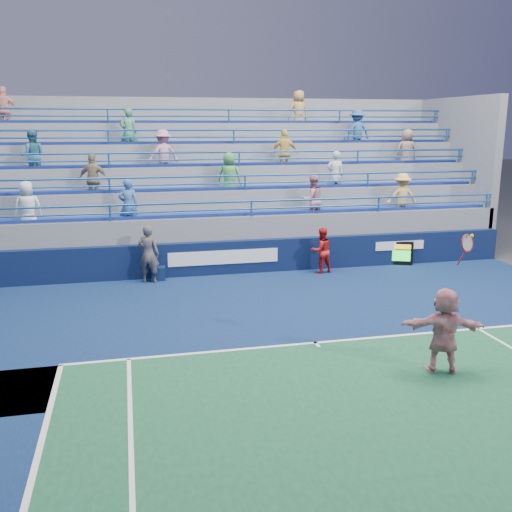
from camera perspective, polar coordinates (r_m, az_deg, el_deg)
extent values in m
plane|color=#333538|center=(13.01, 5.97, -8.71)|extent=(120.00, 120.00, 0.00)
cube|color=#0E1D48|center=(14.97, 3.26, -5.67)|extent=(18.00, 8.40, 0.02)
cube|color=white|center=(13.00, 5.97, -8.62)|extent=(11.00, 0.10, 0.01)
cube|color=white|center=(12.91, 6.11, -8.78)|extent=(0.08, 0.30, 0.01)
cube|color=#0A1837|center=(18.84, -0.33, -0.02)|extent=(18.00, 0.30, 1.10)
cube|color=white|center=(18.49, -3.25, -0.13)|extent=(3.60, 0.02, 0.45)
cube|color=white|center=(20.40, 14.18, 1.03)|extent=(1.80, 0.02, 0.30)
cube|color=slate|center=(21.66, -2.02, 1.70)|extent=(18.00, 5.60, 1.10)
cube|color=slate|center=(21.59, -2.03, 2.68)|extent=(18.00, 5.60, 1.85)
cube|color=#152F96|center=(19.16, -0.72, 4.31)|extent=(17.40, 0.45, 0.10)
cylinder|color=#1B5297|center=(18.71, -0.47, 5.50)|extent=(18.00, 0.07, 0.07)
cube|color=slate|center=(22.01, -2.28, 3.86)|extent=(18.00, 4.60, 2.60)
cube|color=#152F96|center=(20.03, -1.33, 6.86)|extent=(17.40, 0.45, 0.10)
cylinder|color=#1B5297|center=(19.60, -1.10, 8.04)|extent=(18.00, 0.07, 0.07)
cube|color=slate|center=(22.44, -2.53, 5.01)|extent=(18.00, 3.60, 3.35)
cube|color=#152F96|center=(20.95, -1.90, 9.18)|extent=(17.40, 0.45, 0.10)
cylinder|color=#1B5297|center=(20.53, -1.69, 10.36)|extent=(18.00, 0.07, 0.07)
cube|color=slate|center=(22.88, -2.76, 6.11)|extent=(18.00, 2.60, 4.10)
cube|color=#152F96|center=(21.89, -2.42, 11.31)|extent=(17.40, 0.45, 0.10)
cylinder|color=#1B5297|center=(21.49, -2.24, 12.48)|extent=(18.00, 0.07, 0.07)
cube|color=slate|center=(23.33, -2.99, 7.16)|extent=(18.00, 1.60, 4.85)
cube|color=#152F96|center=(22.87, -2.91, 13.26)|extent=(17.40, 0.45, 0.10)
cylinder|color=#1B5297|center=(22.48, -2.74, 14.41)|extent=(18.00, 0.07, 0.07)
imported|color=tan|center=(23.55, 4.28, 14.16)|extent=(0.92, 0.69, 1.70)
imported|color=#ECC55C|center=(21.34, 2.89, 10.27)|extent=(1.01, 0.46, 1.70)
imported|color=#87785A|center=(19.63, -15.93, 7.35)|extent=(1.07, 0.67, 1.70)
imported|color=#2D6987|center=(20.76, -21.44, 9.32)|extent=(0.87, 0.70, 1.70)
imported|color=#BBBCC1|center=(20.94, 7.90, 8.05)|extent=(0.67, 0.48, 1.70)
imported|color=silver|center=(18.93, -21.85, 4.43)|extent=(0.93, 0.71, 1.70)
imported|color=#2E588C|center=(23.32, 10.05, 12.17)|extent=(1.17, 0.76, 1.70)
imported|color=#3F8A5F|center=(21.52, -12.62, 12.00)|extent=(0.67, 0.49, 1.70)
imported|color=#408D45|center=(19.91, -2.69, 7.91)|extent=(0.93, 0.71, 1.70)
imported|color=#C78192|center=(20.59, -9.26, 10.02)|extent=(1.23, 0.92, 1.70)
imported|color=#F8A4A0|center=(22.89, -23.81, 13.15)|extent=(1.05, 0.57, 1.70)
imported|color=#C57F90|center=(19.69, 5.65, 5.61)|extent=(0.92, 0.77, 1.70)
imported|color=#315D93|center=(18.69, -12.65, 4.96)|extent=(0.65, 0.45, 1.70)
imported|color=#9A7567|center=(23.14, 14.82, 10.07)|extent=(0.88, 0.62, 1.70)
imported|color=#E5B259|center=(20.98, 14.37, 5.72)|extent=(1.18, 0.79, 1.70)
cube|color=black|center=(20.45, 13.75, 0.27)|extent=(1.17, 0.55, 0.83)
cube|color=gold|center=(20.33, 13.88, 0.91)|extent=(1.02, 0.02, 0.17)
cube|color=#19E533|center=(20.40, 13.84, 0.05)|extent=(1.02, 0.02, 0.38)
cube|color=#0D1D41|center=(18.24, -9.76, -1.73)|extent=(0.45, 0.45, 0.43)
cube|color=#0D1D41|center=(18.33, -9.84, -0.42)|extent=(0.43, 0.07, 0.34)
imported|color=white|center=(11.84, 18.29, -7.09)|extent=(1.69, 0.97, 1.73)
torus|color=#AC1521|center=(11.56, 20.38, 1.22)|extent=(0.36, 0.20, 0.35)
cylinder|color=#AC1521|center=(11.57, 19.86, -0.20)|extent=(0.08, 0.20, 0.31)
sphere|color=#D8E735|center=(11.52, 20.79, 1.91)|extent=(0.07, 0.07, 0.07)
imported|color=#141B37|center=(17.85, -10.71, 0.20)|extent=(0.76, 0.61, 1.82)
imported|color=red|center=(18.85, 6.55, 0.54)|extent=(0.83, 0.69, 1.51)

